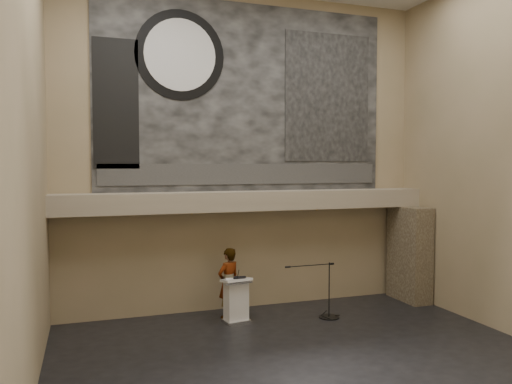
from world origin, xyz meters
name	(u,v)px	position (x,y,z in m)	size (l,w,h in m)	color
floor	(308,360)	(0.00, 0.00, 0.00)	(10.00, 10.00, 0.00)	black
wall_back	(246,152)	(0.00, 4.00, 4.25)	(10.00, 0.02, 8.50)	#867755
wall_front	(451,134)	(0.00, -4.00, 4.25)	(10.00, 0.02, 8.50)	#867755
wall_left	(29,143)	(-5.00, 0.00, 4.25)	(0.02, 8.00, 8.50)	#867755
wall_right	(509,149)	(5.00, 0.00, 4.25)	(0.02, 8.00, 8.50)	#867755
soffit	(251,201)	(0.00, 3.60, 2.95)	(10.00, 0.80, 0.50)	gray
sprinkler_left	(192,213)	(-1.60, 3.55, 2.67)	(0.04, 0.04, 0.06)	#B2893D
sprinkler_right	(317,209)	(1.90, 3.55, 2.67)	(0.04, 0.04, 0.06)	#B2893D
banner	(247,98)	(0.00, 3.97, 5.70)	(8.00, 0.05, 5.00)	black
banner_text_strip	(247,174)	(0.00, 3.93, 3.65)	(7.76, 0.02, 0.55)	#2E2E2E
banner_clock_rim	(180,55)	(-1.80, 3.93, 6.70)	(2.30, 2.30, 0.02)	black
banner_clock_face	(180,55)	(-1.80, 3.91, 6.70)	(1.84, 1.84, 0.02)	silver
banner_building_print	(328,98)	(2.40, 3.93, 5.80)	(2.60, 0.02, 3.60)	black
banner_brick_print	(116,104)	(-3.40, 3.93, 5.40)	(1.10, 0.02, 3.20)	black
stone_pier	(409,253)	(4.65, 3.15, 1.35)	(0.60, 1.40, 2.70)	#473B2B
lectern	(236,300)	(-0.67, 2.75, 0.55)	(0.75, 0.59, 1.13)	silver
binder	(240,278)	(-0.58, 2.74, 1.12)	(0.29, 0.23, 0.04)	black
papers	(230,279)	(-0.84, 2.71, 1.10)	(0.20, 0.27, 0.01)	silver
speaker_person	(229,283)	(-0.74, 3.21, 0.89)	(0.65, 0.43, 1.79)	white
mic_stand	(327,310)	(1.65, 2.38, 0.21)	(1.46, 0.52, 1.42)	black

